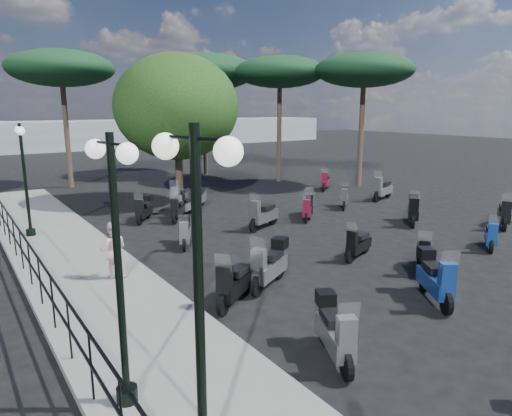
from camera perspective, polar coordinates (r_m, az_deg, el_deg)
ground at (r=13.18m, az=12.77°, el=-7.42°), size 120.00×120.00×0.00m
sidewalk at (r=12.43m, az=-19.84°, el=-8.73°), size 3.00×30.00×0.15m
railing at (r=11.76m, az=-26.03°, el=-6.24°), size 0.04×26.04×1.10m
lamp_post_0 at (r=4.98m, az=-7.15°, el=-10.19°), size 0.53×1.18×4.11m
lamp_post_1 at (r=6.58m, az=-16.90°, el=-5.84°), size 0.42×1.15×3.95m
lamp_post_2 at (r=16.96m, az=-26.97°, el=3.95°), size 0.34×1.11×3.77m
pedestrian_far at (r=12.17m, az=-17.45°, el=-5.00°), size 0.87×0.78×1.46m
scooter_2 at (r=8.46m, az=9.86°, el=-15.10°), size 0.96×1.60×1.38m
scooter_3 at (r=10.48m, az=-2.75°, el=-9.56°), size 1.51×1.10×1.40m
scooter_4 at (r=14.93m, az=-8.85°, el=-3.11°), size 0.88×1.35×1.19m
scooter_5 at (r=19.10m, az=-8.95°, el=0.21°), size 1.34×0.91×1.21m
scooter_8 at (r=11.45m, az=1.66°, el=-7.23°), size 1.68×1.10×1.47m
scooter_9 at (r=13.91m, az=12.62°, el=-4.52°), size 1.47×0.72×1.22m
scooter_10 at (r=16.88m, az=0.90°, el=-0.94°), size 1.73×0.91×1.46m
scooter_11 at (r=18.37m, az=-9.73°, el=-0.12°), size 1.12×1.32×1.26m
scooter_14 at (r=11.38m, az=21.52°, el=-8.29°), size 1.18×1.60×1.45m
scooter_15 at (r=13.40m, az=20.14°, el=-5.57°), size 1.33×1.05×1.27m
scooter_16 at (r=18.28m, az=6.48°, el=-0.29°), size 1.14×1.08×1.18m
scooter_17 at (r=20.40m, az=-7.19°, el=1.30°), size 1.28×1.47×1.46m
scooter_20 at (r=16.29m, az=27.30°, el=-3.18°), size 1.31×0.90×1.19m
scooter_21 at (r=18.61m, az=19.06°, el=-0.26°), size 1.51×1.26×1.44m
scooter_22 at (r=20.81m, az=11.00°, el=1.25°), size 1.20×1.16×1.22m
scooter_23 at (r=18.90m, az=6.55°, el=0.27°), size 1.10×1.36×1.31m
scooter_27 at (r=19.42m, az=28.61°, el=-0.75°), size 1.58×1.05×1.42m
scooter_28 at (r=23.01m, az=15.55°, el=2.22°), size 1.82×0.81×1.48m
scooter_29 at (r=25.24m, az=8.69°, el=3.27°), size 1.35×1.11×1.31m
scooter_30 at (r=20.02m, az=-9.64°, el=1.01°), size 1.28×1.47×1.46m
scooter_32 at (r=18.51m, az=-13.82°, el=-0.21°), size 1.12×1.32×1.26m
broadleaf_tree at (r=21.54m, az=-9.88°, el=12.31°), size 5.65×5.65×6.84m
pine_0 at (r=30.86m, az=-6.58°, el=16.49°), size 6.81×6.81×7.85m
pine_1 at (r=27.79m, az=2.99°, el=16.57°), size 5.31×5.31×7.39m
pine_2 at (r=27.54m, az=-23.18°, el=15.72°), size 5.62×5.62×7.47m
pine_3 at (r=26.67m, az=13.37°, el=16.40°), size 5.44×5.44×7.39m
distant_hills at (r=54.20m, az=-24.85°, el=8.20°), size 70.00×8.00×3.00m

